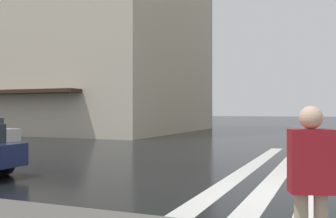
% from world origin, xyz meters
% --- Properties ---
extents(ground_plane, '(220.00, 220.00, 0.00)m').
position_xyz_m(ground_plane, '(0.00, 0.00, 0.00)').
color(ground_plane, black).
extents(haussmann_block_mid, '(18.30, 23.57, 23.53)m').
position_xyz_m(haussmann_block_mid, '(21.04, 21.65, 11.52)').
color(haussmann_block_mid, beige).
rests_on(haussmann_block_mid, ground_plane).
extents(pedestrian_in_red_jacket, '(0.34, 0.45, 1.68)m').
position_xyz_m(pedestrian_in_red_jacket, '(-4.70, -0.89, 1.14)').
color(pedestrian_in_red_jacket, maroon).
rests_on(pedestrian_in_red_jacket, sidewalk_pavement).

